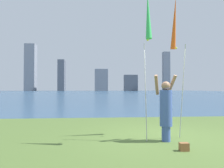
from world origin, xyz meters
TOP-DOWN VIEW (x-y plane):
  - ground at (0.00, 50.95)m, footprint 120.00×138.00m
  - person at (-0.10, -0.51)m, footprint 0.66×0.49m
  - kite_flag_left at (-0.62, -0.68)m, footprint 0.16×0.59m
  - kite_flag_right at (0.43, 0.16)m, footprint 0.16×0.99m
  - bag at (0.02, -1.38)m, footprint 0.20×0.14m
  - skyline_tower_0 at (-37.21, 109.94)m, footprint 5.46×5.49m
  - skyline_tower_1 at (-20.12, 107.75)m, footprint 3.52×6.49m
  - skyline_tower_2 at (1.30, 109.21)m, footprint 7.21×5.95m
  - skyline_tower_3 at (17.95, 109.47)m, footprint 7.59×3.15m
  - skyline_tower_4 at (37.80, 107.47)m, footprint 3.61×3.39m

SIDE VIEW (x-z plane):
  - ground at x=0.00m, z-range -0.12..0.00m
  - bag at x=0.02m, z-range 0.00..0.18m
  - person at x=-0.10m, z-range -0.02..1.78m
  - kite_flag_left at x=-0.62m, z-range 1.26..5.25m
  - kite_flag_right at x=0.43m, z-range 1.24..5.45m
  - skyline_tower_3 at x=17.95m, z-range 0.00..8.99m
  - skyline_tower_2 at x=1.30m, z-range 0.00..11.98m
  - skyline_tower_1 at x=-20.12m, z-range 0.00..16.72m
  - skyline_tower_4 at x=37.80m, z-range 0.00..21.87m
  - skyline_tower_0 at x=-37.21m, z-range 0.00..25.46m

